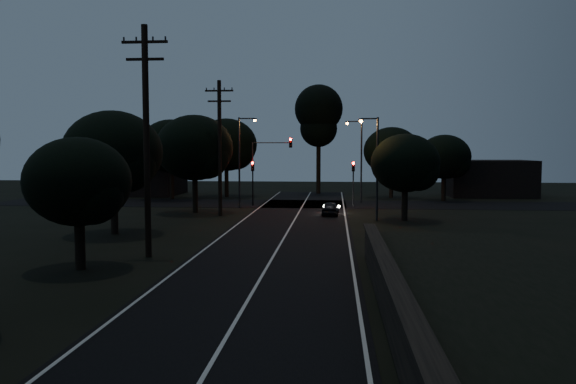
{
  "coord_description": "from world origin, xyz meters",
  "views": [
    {
      "loc": [
        2.94,
        -11.08,
        5.14
      ],
      "look_at": [
        0.0,
        24.0,
        2.5
      ],
      "focal_mm": 35.0,
      "sensor_mm": 36.0,
      "label": 1
    }
  ],
  "objects_px": {
    "utility_pole_far": "(220,146)",
    "car": "(330,208)",
    "utility_pole_mid": "(146,137)",
    "streetlight_b": "(359,155)",
    "tall_pine": "(319,115)",
    "streetlight_a": "(241,156)",
    "signal_mast": "(271,159)",
    "streetlight_c": "(375,161)",
    "signal_right": "(353,175)",
    "signal_left": "(253,175)"
  },
  "relations": [
    {
      "from": "utility_pole_mid",
      "to": "car",
      "type": "height_order",
      "value": "utility_pole_mid"
    },
    {
      "from": "utility_pole_far",
      "to": "streetlight_c",
      "type": "distance_m",
      "value": 12.05
    },
    {
      "from": "utility_pole_far",
      "to": "signal_left",
      "type": "relative_size",
      "value": 2.56
    },
    {
      "from": "signal_left",
      "to": "car",
      "type": "distance_m",
      "value": 10.28
    },
    {
      "from": "signal_mast",
      "to": "streetlight_a",
      "type": "xyz_separation_m",
      "value": [
        -2.39,
        -1.99,
        0.3
      ]
    },
    {
      "from": "signal_right",
      "to": "streetlight_c",
      "type": "xyz_separation_m",
      "value": [
        1.23,
        -9.99,
        1.51
      ]
    },
    {
      "from": "utility_pole_mid",
      "to": "signal_right",
      "type": "xyz_separation_m",
      "value": [
        10.6,
        24.99,
        -2.9
      ]
    },
    {
      "from": "signal_mast",
      "to": "car",
      "type": "xyz_separation_m",
      "value": [
        5.52,
        -6.98,
        -3.79
      ]
    },
    {
      "from": "streetlight_a",
      "to": "car",
      "type": "height_order",
      "value": "streetlight_a"
    },
    {
      "from": "signal_right",
      "to": "streetlight_b",
      "type": "height_order",
      "value": "streetlight_b"
    },
    {
      "from": "utility_pole_mid",
      "to": "car",
      "type": "bearing_deg",
      "value": 64.47
    },
    {
      "from": "streetlight_a",
      "to": "streetlight_b",
      "type": "bearing_deg",
      "value": 29.48
    },
    {
      "from": "streetlight_a",
      "to": "car",
      "type": "xyz_separation_m",
      "value": [
        7.91,
        -4.98,
        -4.09
      ]
    },
    {
      "from": "signal_right",
      "to": "streetlight_c",
      "type": "height_order",
      "value": "streetlight_c"
    },
    {
      "from": "utility_pole_mid",
      "to": "streetlight_a",
      "type": "relative_size",
      "value": 1.38
    },
    {
      "from": "utility_pole_far",
      "to": "car",
      "type": "relative_size",
      "value": 3.28
    },
    {
      "from": "signal_mast",
      "to": "car",
      "type": "bearing_deg",
      "value": -51.64
    },
    {
      "from": "signal_mast",
      "to": "signal_right",
      "type": "bearing_deg",
      "value": -0.03
    },
    {
      "from": "tall_pine",
      "to": "streetlight_b",
      "type": "height_order",
      "value": "tall_pine"
    },
    {
      "from": "utility_pole_far",
      "to": "streetlight_b",
      "type": "bearing_deg",
      "value": 46.7
    },
    {
      "from": "streetlight_a",
      "to": "signal_right",
      "type": "bearing_deg",
      "value": 11.34
    },
    {
      "from": "streetlight_b",
      "to": "tall_pine",
      "type": "bearing_deg",
      "value": 111.38
    },
    {
      "from": "tall_pine",
      "to": "streetlight_c",
      "type": "xyz_separation_m",
      "value": [
        4.83,
        -25.0,
        -4.84
      ]
    },
    {
      "from": "utility_pole_mid",
      "to": "streetlight_a",
      "type": "distance_m",
      "value": 23.04
    },
    {
      "from": "tall_pine",
      "to": "streetlight_b",
      "type": "distance_m",
      "value": 12.66
    },
    {
      "from": "signal_left",
      "to": "utility_pole_mid",
      "type": "bearing_deg",
      "value": -93.21
    },
    {
      "from": "signal_right",
      "to": "streetlight_a",
      "type": "height_order",
      "value": "streetlight_a"
    },
    {
      "from": "tall_pine",
      "to": "streetlight_a",
      "type": "height_order",
      "value": "tall_pine"
    },
    {
      "from": "streetlight_c",
      "to": "car",
      "type": "xyz_separation_m",
      "value": [
        -3.22,
        3.02,
        -3.81
      ]
    },
    {
      "from": "signal_left",
      "to": "signal_right",
      "type": "distance_m",
      "value": 9.2
    },
    {
      "from": "tall_pine",
      "to": "utility_pole_mid",
      "type": "bearing_deg",
      "value": -99.93
    },
    {
      "from": "tall_pine",
      "to": "streetlight_c",
      "type": "height_order",
      "value": "tall_pine"
    },
    {
      "from": "signal_mast",
      "to": "tall_pine",
      "type": "bearing_deg",
      "value": 75.38
    },
    {
      "from": "signal_right",
      "to": "car",
      "type": "height_order",
      "value": "signal_right"
    },
    {
      "from": "car",
      "to": "utility_pole_far",
      "type": "bearing_deg",
      "value": 9.35
    },
    {
      "from": "signal_left",
      "to": "signal_mast",
      "type": "distance_m",
      "value": 2.26
    },
    {
      "from": "signal_right",
      "to": "streetlight_c",
      "type": "bearing_deg",
      "value": -82.98
    },
    {
      "from": "signal_mast",
      "to": "streetlight_b",
      "type": "height_order",
      "value": "streetlight_b"
    },
    {
      "from": "utility_pole_mid",
      "to": "utility_pole_far",
      "type": "height_order",
      "value": "utility_pole_mid"
    },
    {
      "from": "utility_pole_far",
      "to": "car",
      "type": "xyz_separation_m",
      "value": [
        8.61,
        1.02,
        -4.94
      ]
    },
    {
      "from": "signal_mast",
      "to": "streetlight_a",
      "type": "distance_m",
      "value": 3.13
    },
    {
      "from": "utility_pole_mid",
      "to": "streetlight_b",
      "type": "xyz_separation_m",
      "value": [
        11.31,
        29.0,
        -1.1
      ]
    },
    {
      "from": "signal_right",
      "to": "streetlight_a",
      "type": "xyz_separation_m",
      "value": [
        -9.91,
        -1.99,
        1.8
      ]
    },
    {
      "from": "utility_pole_far",
      "to": "car",
      "type": "height_order",
      "value": "utility_pole_far"
    },
    {
      "from": "car",
      "to": "streetlight_a",
      "type": "bearing_deg",
      "value": -29.59
    },
    {
      "from": "utility_pole_far",
      "to": "signal_left",
      "type": "distance_m",
      "value": 8.53
    },
    {
      "from": "utility_pole_far",
      "to": "streetlight_a",
      "type": "bearing_deg",
      "value": 83.41
    },
    {
      "from": "utility_pole_mid",
      "to": "utility_pole_far",
      "type": "relative_size",
      "value": 1.05
    },
    {
      "from": "utility_pole_mid",
      "to": "streetlight_b",
      "type": "height_order",
      "value": "utility_pole_mid"
    },
    {
      "from": "signal_mast",
      "to": "streetlight_c",
      "type": "height_order",
      "value": "streetlight_c"
    }
  ]
}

